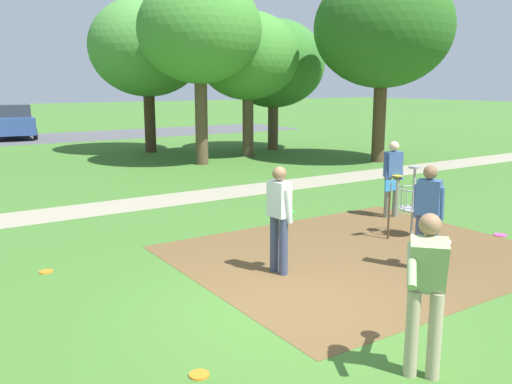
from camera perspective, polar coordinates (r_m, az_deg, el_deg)
The scene contains 17 objects.
ground_plane at distance 7.47m, azimuth 3.75°, elevation -12.03°, with size 160.00×160.00×0.00m, color #3D6B28.
dirt_tee_pad at distance 9.81m, azimuth 10.83°, elevation -6.40°, with size 6.09×5.04×0.01m, color brown.
disc_golf_basket at distance 10.97m, azimuth 15.92°, elevation -0.68°, with size 0.98×0.58×1.39m.
player_foreground_watching at distance 8.46m, azimuth 2.46°, elevation -2.28°, with size 0.41×0.48×1.71m.
player_throwing at distance 5.75m, azimuth 17.47°, elevation -9.29°, with size 1.09×0.65×1.71m.
player_waiting_left at distance 12.42m, azimuth 14.16°, elevation 1.78°, with size 0.49×0.43×1.71m.
player_waiting_right at distance 8.99m, azimuth 17.60°, elevation -1.99°, with size 0.45×0.49×1.71m.
frisbee_far_left at distance 11.81m, azimuth 24.25°, elevation -4.14°, with size 0.25×0.25×0.02m, color #E53D99.
frisbee_far_right at distance 9.37m, azimuth -21.16°, elevation -7.80°, with size 0.21×0.21×0.02m, color orange.
frisbee_scattered_a at distance 5.94m, azimuth -5.99°, elevation -18.53°, with size 0.21×0.21×0.02m, color orange.
tree_near_left at distance 24.14m, azimuth -11.36°, elevation 14.66°, with size 4.87×4.87×6.53m.
tree_near_right at distance 24.64m, azimuth 1.84°, elevation 13.30°, with size 4.54×4.54×5.74m.
tree_mid_left at distance 21.32m, azimuth 13.19°, elevation 16.33°, with size 5.10×5.10×7.10m.
tree_mid_center at distance 20.19m, azimuth -5.93°, elevation 16.48°, with size 4.43×4.43×6.70m.
tree_mid_right at distance 22.32m, azimuth -0.87°, elevation 14.04°, with size 4.10×4.10×5.77m.
parked_car_center_left at distance 32.46m, azimuth -24.05°, elevation 6.78°, with size 2.29×4.36×1.84m.
gravel_path at distance 13.69m, azimuth -14.82°, elevation -1.51°, with size 40.00×1.46×0.00m, color gray.
Camera 1 is at (-4.15, -5.45, 2.96)m, focal length 38.13 mm.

